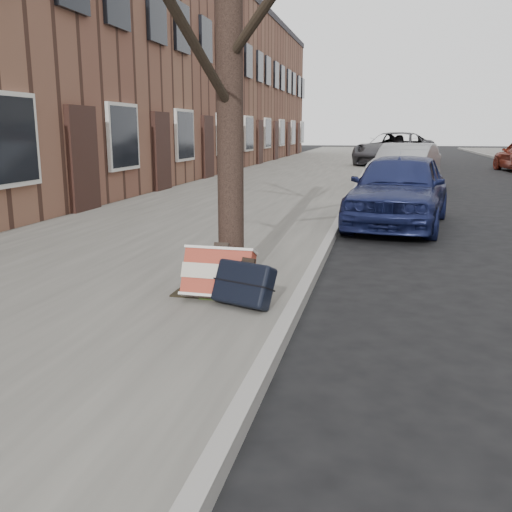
% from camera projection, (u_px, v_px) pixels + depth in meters
% --- Properties ---
extents(ground, '(120.00, 120.00, 0.00)m').
position_uv_depth(ground, '(448.00, 364.00, 4.11)').
color(ground, black).
rests_on(ground, ground).
extents(near_sidewalk, '(5.00, 70.00, 0.12)m').
position_uv_depth(near_sidewalk, '(287.00, 178.00, 19.18)').
color(near_sidewalk, slate).
rests_on(near_sidewalk, ground).
extents(house_near, '(6.80, 40.00, 7.00)m').
position_uv_depth(house_near, '(132.00, 78.00, 20.64)').
color(house_near, brown).
rests_on(house_near, ground).
extents(dirt_patch, '(0.85, 0.85, 0.02)m').
position_uv_depth(dirt_patch, '(225.00, 287.00, 5.65)').
color(dirt_patch, black).
rests_on(dirt_patch, near_sidewalk).
extents(street_tree, '(0.25, 0.25, 5.27)m').
position_uv_depth(street_tree, '(229.00, 5.00, 5.15)').
color(street_tree, black).
rests_on(street_tree, near_sidewalk).
extents(suitcase_red, '(0.65, 0.37, 0.49)m').
position_uv_depth(suitcase_red, '(218.00, 274.00, 5.20)').
color(suitcase_red, maroon).
rests_on(suitcase_red, near_sidewalk).
extents(suitcase_navy, '(0.62, 0.49, 0.42)m').
position_uv_depth(suitcase_navy, '(244.00, 283.00, 5.00)').
color(suitcase_navy, black).
rests_on(suitcase_navy, near_sidewalk).
extents(car_near_front, '(2.04, 3.96, 1.29)m').
position_uv_depth(car_near_front, '(399.00, 189.00, 9.90)').
color(car_near_front, '#171E4B').
rests_on(car_near_front, ground).
extents(car_near_mid, '(2.19, 4.10, 1.28)m').
position_uv_depth(car_near_mid, '(406.00, 167.00, 15.89)').
color(car_near_mid, '#939699').
rests_on(car_near_mid, ground).
extents(car_near_back, '(4.19, 6.11, 1.55)m').
position_uv_depth(car_near_back, '(395.00, 150.00, 25.91)').
color(car_near_back, '#37373B').
rests_on(car_near_back, ground).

